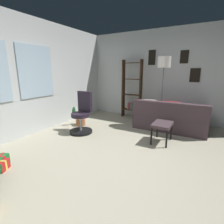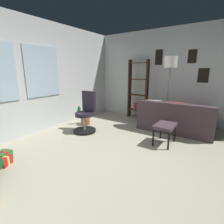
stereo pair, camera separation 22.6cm
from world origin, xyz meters
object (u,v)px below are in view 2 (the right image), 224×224
at_px(gift_box_green, 3,157).
at_px(couch, 180,119).
at_px(floor_lamp, 170,68).
at_px(potted_plant, 85,117).
at_px(gift_box_red, 1,161).
at_px(office_chair, 86,116).
at_px(footstool, 165,127).
at_px(bookshelf, 138,92).

bearing_deg(gift_box_green, couch, -31.60).
xyz_separation_m(floor_lamp, potted_plant, (-1.11, 1.98, -1.37)).
xyz_separation_m(couch, gift_box_red, (-3.46, 2.00, -0.19)).
distance_m(couch, office_chair, 2.45).
xyz_separation_m(office_chair, potted_plant, (0.41, 0.42, -0.19)).
relative_size(gift_box_red, potted_plant, 0.60).
height_order(gift_box_green, potted_plant, potted_plant).
relative_size(footstool, gift_box_green, 1.76).
bearing_deg(potted_plant, gift_box_green, -173.39).
height_order(bookshelf, potted_plant, bookshelf).
relative_size(couch, bookshelf, 0.98).
height_order(floor_lamp, potted_plant, floor_lamp).
distance_m(gift_box_red, floor_lamp, 4.12).
height_order(gift_box_red, floor_lamp, floor_lamp).
xyz_separation_m(gift_box_red, office_chair, (1.96, -0.07, 0.32)).
relative_size(office_chair, potted_plant, 1.85).
relative_size(couch, footstool, 3.38).
relative_size(footstool, potted_plant, 0.97).
relative_size(office_chair, floor_lamp, 0.54).
bearing_deg(gift_box_green, office_chair, -4.78).
bearing_deg(couch, gift_box_red, 150.00).
bearing_deg(couch, office_chair, 127.90).
bearing_deg(potted_plant, floor_lamp, -60.68).
relative_size(footstool, bookshelf, 0.29).
height_order(couch, footstool, couch).
bearing_deg(gift_box_green, bookshelf, -10.03).
bearing_deg(gift_box_green, potted_plant, 6.61).
relative_size(gift_box_green, potted_plant, 0.55).
bearing_deg(footstool, office_chair, 100.88).
distance_m(bookshelf, floor_lamp, 1.33).
distance_m(office_chair, floor_lamp, 2.47).
xyz_separation_m(couch, bookshelf, (0.40, 1.42, 0.56)).
bearing_deg(couch, floor_lamp, 87.43).
distance_m(gift_box_green, potted_plant, 2.32).
bearing_deg(floor_lamp, potted_plant, 119.32).
relative_size(gift_box_red, bookshelf, 0.18).
relative_size(gift_box_green, office_chair, 0.30).
bearing_deg(potted_plant, footstool, -91.17).
relative_size(gift_box_green, bookshelf, 0.16).
relative_size(gift_box_red, gift_box_green, 1.10).
height_order(gift_box_red, office_chair, office_chair).
height_order(footstool, office_chair, office_chair).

